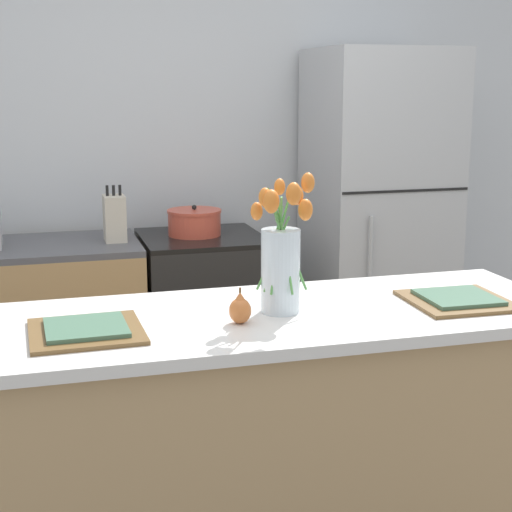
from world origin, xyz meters
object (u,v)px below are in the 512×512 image
Objects in this scene: refrigerator at (377,224)px; knife_block at (115,218)px; pear_figurine at (240,309)px; plate_setting_left at (86,330)px; flower_vase at (281,257)px; stove_range at (203,321)px; plate_setting_right at (458,300)px; cooking_pot at (194,222)px.

knife_block is at bearing -179.20° from refrigerator.
refrigerator is 6.69× the size of knife_block.
pear_figurine is 0.34× the size of plate_setting_left.
flower_vase reaches higher than plate_setting_left.
flower_vase is (-0.09, -1.60, 0.68)m from stove_range.
knife_block is at bearing 81.51° from plate_setting_left.
stove_range is 0.49× the size of refrigerator.
plate_setting_left is 1.00× the size of plate_setting_right.
refrigerator reaches higher than pear_figurine.
plate_setting_right is at bearing -74.05° from stove_range.
plate_setting_right is 1.87m from knife_block.
knife_block is at bearing 96.49° from pear_figurine.
cooking_pot reaches higher than stove_range.
refrigerator is 17.11× the size of pear_figurine.
plate_setting_left is (-0.58, -0.05, -0.16)m from flower_vase.
plate_setting_right is 1.16× the size of cooking_pot.
knife_block is (-0.43, -0.02, 0.56)m from stove_range.
cooking_pot is (0.21, 1.70, -0.04)m from pear_figurine.
plate_setting_right is at bearing 0.00° from plate_setting_left.
flower_vase is 1.57× the size of cooking_pot.
flower_vase is 1.62m from knife_block.
knife_block is (-0.19, 1.66, 0.00)m from pear_figurine.
knife_block is (-0.90, 1.64, 0.03)m from plate_setting_right.
flower_vase is at bearing -78.01° from knife_block.
knife_block is (-0.40, -0.04, 0.05)m from cooking_pot.
pear_figurine is (-1.19, -1.68, 0.09)m from refrigerator.
flower_vase is at bearing 174.46° from plate_setting_right.
pear_figurine reaches higher than plate_setting_right.
stove_range is 2.10× the size of flower_vase.
stove_range is at bearing 2.46° from knife_block.
refrigerator reaches higher than knife_block.
cooking_pot is (0.06, 1.62, -0.17)m from flower_vase.
knife_block is at bearing -177.54° from stove_range.
plate_setting_right is at bearing 1.81° from pear_figurine.
plate_setting_left is 1.15m from plate_setting_right.
stove_range is at bearing 86.67° from flower_vase.
cooking_pot is (-0.51, 1.68, -0.01)m from plate_setting_right.
cooking_pot is at bearing 145.15° from stove_range.
pear_figurine is 0.71m from plate_setting_right.
plate_setting_right is at bearing -5.54° from flower_vase.
pear_figurine is 1.67m from knife_block.
refrigerator is at bearing 56.91° from flower_vase.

